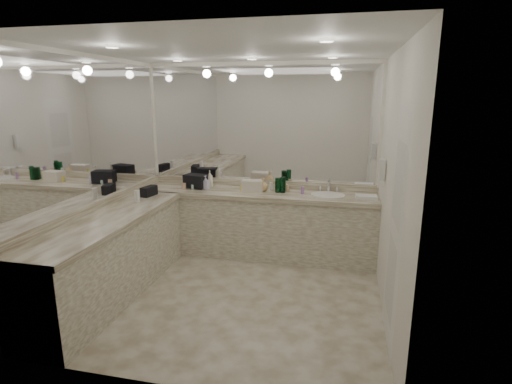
% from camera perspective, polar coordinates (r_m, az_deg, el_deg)
% --- Properties ---
extents(floor, '(3.20, 3.20, 0.00)m').
position_cam_1_polar(floor, '(4.61, -3.28, -14.36)').
color(floor, beige).
rests_on(floor, ground).
extents(ceiling, '(3.20, 3.20, 0.00)m').
position_cam_1_polar(ceiling, '(4.09, -3.80, 19.77)').
color(ceiling, white).
rests_on(ceiling, floor).
extents(wall_back, '(3.20, 0.02, 2.60)m').
position_cam_1_polar(wall_back, '(5.59, 0.73, 4.78)').
color(wall_back, silver).
rests_on(wall_back, floor).
extents(wall_left, '(0.02, 3.00, 2.60)m').
position_cam_1_polar(wall_left, '(4.85, -22.04, 2.40)').
color(wall_left, silver).
rests_on(wall_left, floor).
extents(wall_right, '(0.02, 3.00, 2.60)m').
position_cam_1_polar(wall_right, '(4.03, 18.92, 0.55)').
color(wall_right, silver).
rests_on(wall_right, floor).
extents(vanity_back_base, '(3.20, 0.60, 0.84)m').
position_cam_1_polar(vanity_back_base, '(5.51, 0.06, -4.77)').
color(vanity_back_base, silver).
rests_on(vanity_back_base, floor).
extents(vanity_back_top, '(3.20, 0.64, 0.06)m').
position_cam_1_polar(vanity_back_top, '(5.38, 0.04, -0.25)').
color(vanity_back_top, beige).
rests_on(vanity_back_top, vanity_back_base).
extents(vanity_left_base, '(0.60, 2.40, 0.84)m').
position_cam_1_polar(vanity_left_base, '(4.69, -20.08, -9.04)').
color(vanity_left_base, silver).
rests_on(vanity_left_base, floor).
extents(vanity_left_top, '(0.64, 2.42, 0.06)m').
position_cam_1_polar(vanity_left_top, '(4.53, -20.44, -3.79)').
color(vanity_left_top, beige).
rests_on(vanity_left_top, vanity_left_base).
extents(backsplash_back, '(3.20, 0.04, 0.10)m').
position_cam_1_polar(backsplash_back, '(5.64, 0.68, 1.23)').
color(backsplash_back, beige).
rests_on(backsplash_back, vanity_back_top).
extents(backsplash_left, '(0.04, 3.00, 0.10)m').
position_cam_1_polar(backsplash_left, '(4.91, -21.49, -1.61)').
color(backsplash_left, beige).
rests_on(backsplash_left, vanity_left_top).
extents(mirror_back, '(3.12, 0.01, 1.55)m').
position_cam_1_polar(mirror_back, '(5.53, 0.72, 9.63)').
color(mirror_back, white).
rests_on(mirror_back, wall_back).
extents(mirror_left, '(0.01, 2.92, 1.55)m').
position_cam_1_polar(mirror_left, '(4.78, -22.43, 7.99)').
color(mirror_left, white).
rests_on(mirror_left, wall_left).
extents(sink, '(0.44, 0.44, 0.03)m').
position_cam_1_polar(sink, '(5.27, 10.21, -0.49)').
color(sink, white).
rests_on(sink, vanity_back_top).
extents(faucet, '(0.24, 0.16, 0.14)m').
position_cam_1_polar(faucet, '(5.45, 10.34, 0.80)').
color(faucet, silver).
rests_on(faucet, vanity_back_top).
extents(wall_phone, '(0.06, 0.10, 0.24)m').
position_cam_1_polar(wall_phone, '(4.70, 17.55, 3.06)').
color(wall_phone, white).
rests_on(wall_phone, wall_right).
extents(door, '(0.02, 0.82, 2.10)m').
position_cam_1_polar(door, '(3.61, 19.23, -5.06)').
color(door, white).
rests_on(door, wall_right).
extents(black_toiletry_bag, '(0.35, 0.26, 0.18)m').
position_cam_1_polar(black_toiletry_bag, '(5.63, -8.57, 1.47)').
color(black_toiletry_bag, black).
rests_on(black_toiletry_bag, vanity_back_top).
extents(black_bag_spill, '(0.15, 0.25, 0.13)m').
position_cam_1_polar(black_bag_spill, '(5.32, -15.04, 0.14)').
color(black_bag_spill, black).
rests_on(black_bag_spill, vanity_left_top).
extents(cream_cosmetic_case, '(0.30, 0.20, 0.16)m').
position_cam_1_polar(cream_cosmetic_case, '(5.36, -0.54, 0.91)').
color(cream_cosmetic_case, beige).
rests_on(cream_cosmetic_case, vanity_back_top).
extents(hand_towel, '(0.27, 0.19, 0.04)m').
position_cam_1_polar(hand_towel, '(5.19, 15.47, -0.67)').
color(hand_towel, white).
rests_on(hand_towel, vanity_back_top).
extents(lotion_left, '(0.06, 0.06, 0.14)m').
position_cam_1_polar(lotion_left, '(5.06, -16.61, -0.54)').
color(lotion_left, white).
rests_on(lotion_left, vanity_left_top).
extents(soap_bottle_a, '(0.12, 0.12, 0.24)m').
position_cam_1_polar(soap_bottle_a, '(5.63, -6.61, 1.86)').
color(soap_bottle_a, '#EAEACF').
rests_on(soap_bottle_a, vanity_back_top).
extents(soap_bottle_b, '(0.10, 0.10, 0.19)m').
position_cam_1_polar(soap_bottle_b, '(5.54, -7.21, 1.37)').
color(soap_bottle_b, silver).
rests_on(soap_bottle_b, vanity_back_top).
extents(soap_bottle_c, '(0.17, 0.17, 0.18)m').
position_cam_1_polar(soap_bottle_c, '(5.39, 0.97, 1.09)').
color(soap_bottle_c, '#F0C381').
rests_on(soap_bottle_c, vanity_back_top).
extents(green_bottle_0, '(0.07, 0.07, 0.18)m').
position_cam_1_polar(green_bottle_0, '(5.38, 3.50, 1.07)').
color(green_bottle_0, '#0C4921').
rests_on(green_bottle_0, vanity_back_top).
extents(green_bottle_1, '(0.07, 0.07, 0.21)m').
position_cam_1_polar(green_bottle_1, '(5.31, 3.88, 1.03)').
color(green_bottle_1, '#0C4921').
rests_on(green_bottle_1, vanity_back_top).
extents(green_bottle_2, '(0.07, 0.07, 0.19)m').
position_cam_1_polar(green_bottle_2, '(5.32, 3.10, 0.99)').
color(green_bottle_2, '#0C4921').
rests_on(green_bottle_2, vanity_back_top).
extents(amenity_bottle_0, '(0.05, 0.05, 0.08)m').
position_cam_1_polar(amenity_bottle_0, '(5.40, -2.07, 0.57)').
color(amenity_bottle_0, '#F2D84C').
rests_on(amenity_bottle_0, vanity_back_top).
extents(amenity_bottle_1, '(0.06, 0.06, 0.09)m').
position_cam_1_polar(amenity_bottle_1, '(5.41, 4.43, 0.60)').
color(amenity_bottle_1, '#E0B28C').
rests_on(amenity_bottle_1, vanity_back_top).
extents(amenity_bottle_2, '(0.05, 0.05, 0.11)m').
position_cam_1_polar(amenity_bottle_2, '(5.43, 2.18, 0.81)').
color(amenity_bottle_2, white).
rests_on(amenity_bottle_2, vanity_back_top).
extents(amenity_bottle_3, '(0.04, 0.04, 0.10)m').
position_cam_1_polar(amenity_bottle_3, '(5.26, 6.64, 0.23)').
color(amenity_bottle_3, '#9966B2').
rests_on(amenity_bottle_3, vanity_back_top).
extents(amenity_bottle_4, '(0.06, 0.06, 0.08)m').
position_cam_1_polar(amenity_bottle_4, '(5.62, -10.25, 0.87)').
color(amenity_bottle_4, '#E0B28C').
rests_on(amenity_bottle_4, vanity_back_top).
extents(amenity_bottle_5, '(0.04, 0.04, 0.07)m').
position_cam_1_polar(amenity_bottle_5, '(5.31, 0.74, 0.26)').
color(amenity_bottle_5, white).
rests_on(amenity_bottle_5, vanity_back_top).
extents(amenity_bottle_6, '(0.04, 0.04, 0.07)m').
position_cam_1_polar(amenity_bottle_6, '(5.57, -9.06, 0.72)').
color(amenity_bottle_6, silver).
rests_on(amenity_bottle_6, vanity_back_top).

